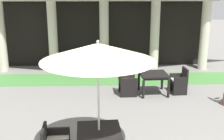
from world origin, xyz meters
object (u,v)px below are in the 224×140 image
object	(u,v)px
patio_table_near_foreground	(99,134)
patio_umbrella_near_foreground	(98,53)
patio_chair_mid_left_east	(179,82)
patio_table_mid_left	(153,76)
patio_chair_mid_left_west	(127,83)

from	to	relation	value
patio_table_near_foreground	patio_umbrella_near_foreground	world-z (taller)	patio_umbrella_near_foreground
patio_chair_mid_left_east	patio_umbrella_near_foreground	bearing A→B (deg)	142.67
patio_umbrella_near_foreground	patio_chair_mid_left_east	bearing A→B (deg)	55.61
patio_table_near_foreground	patio_table_mid_left	world-z (taller)	patio_table_mid_left
patio_table_mid_left	patio_chair_mid_left_east	bearing A→B (deg)	2.93
patio_chair_mid_left_east	patio_table_near_foreground	bearing A→B (deg)	142.67
patio_table_near_foreground	patio_table_mid_left	bearing A→B (deg)	65.25
patio_umbrella_near_foreground	patio_chair_mid_left_east	size ratio (longest dim) A/B	2.87
patio_table_near_foreground	patio_chair_mid_left_west	size ratio (longest dim) A/B	1.11
patio_umbrella_near_foreground	patio_chair_mid_left_east	world-z (taller)	patio_umbrella_near_foreground
patio_chair_mid_left_east	patio_chair_mid_left_west	bearing A→B (deg)	90.00
patio_umbrella_near_foreground	patio_table_mid_left	distance (m)	4.71
patio_table_near_foreground	patio_chair_mid_left_east	xyz separation A→B (m)	(2.76, 4.04, -0.20)
patio_table_mid_left	patio_chair_mid_left_east	distance (m)	0.95
patio_umbrella_near_foreground	patio_chair_mid_left_east	distance (m)	5.26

